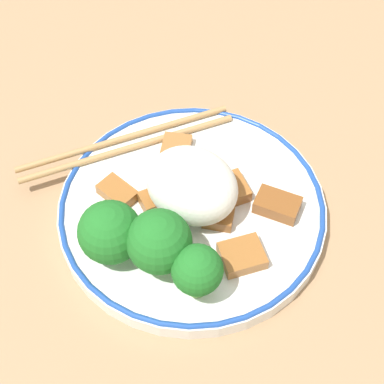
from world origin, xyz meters
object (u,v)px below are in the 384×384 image
object	(u,v)px
broccoli_back_left	(110,232)
broccoli_back_center	(159,242)
plate	(192,209)
broccoli_back_right	(197,271)
chopsticks	(126,143)

from	to	relation	value
broccoli_back_left	broccoli_back_center	size ratio (longest dim) A/B	0.91
plate	broccoli_back_right	bearing A→B (deg)	127.69
broccoli_back_center	chopsticks	size ratio (longest dim) A/B	0.33
broccoli_back_center	plate	bearing A→B (deg)	-78.52
broccoli_back_center	chopsticks	xyz separation A→B (m)	(0.10, -0.08, -0.03)
broccoli_back_left	broccoli_back_right	world-z (taller)	broccoli_back_left
broccoli_back_right	chopsticks	bearing A→B (deg)	-31.64
broccoli_back_right	chopsticks	xyz separation A→B (m)	(0.14, -0.09, -0.03)
broccoli_back_center	broccoli_back_right	bearing A→B (deg)	176.67
plate	broccoli_back_center	size ratio (longest dim) A/B	3.83
broccoli_back_right	plate	bearing A→B (deg)	-52.31
broccoli_back_left	broccoli_back_right	xyz separation A→B (m)	(-0.08, -0.01, 0.00)
plate	broccoli_back_center	distance (m)	0.08
plate	chopsticks	distance (m)	0.09
plate	broccoli_back_right	size ratio (longest dim) A/B	4.51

